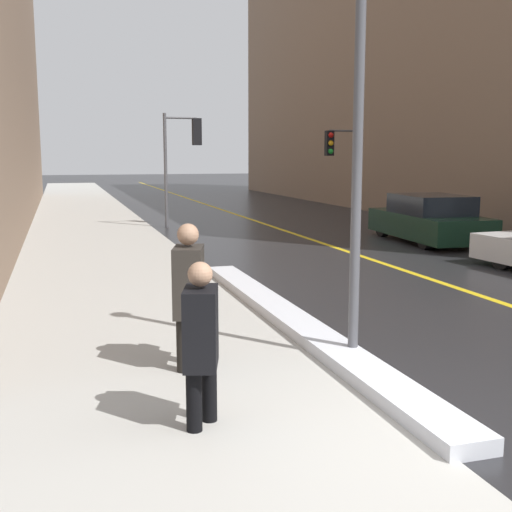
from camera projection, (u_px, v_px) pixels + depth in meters
name	position (u px, v px, depth m)	size (l,w,h in m)	color
ground_plane	(440.00, 448.00, 5.39)	(160.00, 160.00, 0.00)	#232326
sidewalk_slab	(96.00, 238.00, 18.98)	(4.00, 80.00, 0.01)	#B2AFA8
road_centre_stripe	(287.00, 231.00, 20.71)	(0.16, 80.00, 0.00)	gold
snow_bank_curb	(292.00, 321.00, 9.21)	(0.51, 8.60, 0.16)	silver
building_facade_right	(425.00, 28.00, 28.66)	(6.00, 36.00, 16.15)	#846B56
lamp_post	(358.00, 124.00, 7.29)	(0.28, 0.28, 4.62)	#515156
traffic_light_near	(185.00, 145.00, 21.69)	(1.31, 0.33, 3.82)	#515156
traffic_light_far	(339.00, 153.00, 23.41)	(1.31, 0.35, 3.47)	#515156
pedestrian_trailing	(201.00, 337.00, 5.68)	(0.41, 0.55, 1.52)	black
pedestrian_with_shoulder_bag	(189.00, 289.00, 7.25)	(0.46, 0.78, 1.68)	black
parked_car_dark_green	(429.00, 220.00, 18.12)	(2.10, 4.50, 1.34)	black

